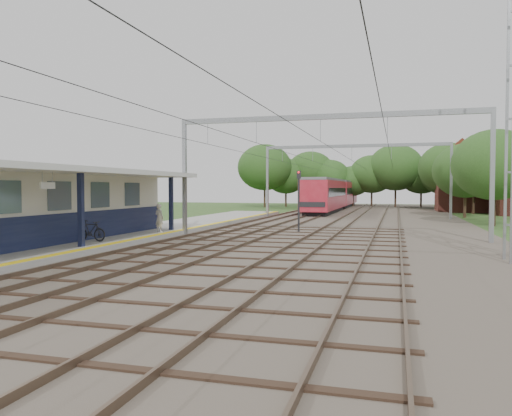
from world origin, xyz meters
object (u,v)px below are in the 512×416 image
(bicycle, at_px, (91,231))
(train, at_px, (335,194))
(person, at_px, (159,218))
(signal_post, at_px, (299,195))

(bicycle, relative_size, train, 0.05)
(person, xyz_separation_m, signal_post, (7.15, 5.10, 1.26))
(person, bearing_deg, bicycle, 98.72)
(person, distance_m, train, 40.41)
(train, bearing_deg, bicycle, -97.90)
(person, height_order, train, train)
(person, height_order, signal_post, signal_post)
(person, distance_m, bicycle, 5.35)
(person, xyz_separation_m, bicycle, (-0.98, -5.25, -0.32))
(bicycle, bearing_deg, signal_post, -34.49)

